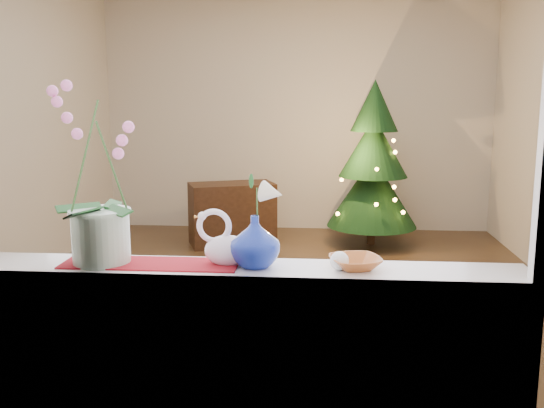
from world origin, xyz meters
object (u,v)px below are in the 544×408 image
(swan, at_px, (227,239))
(paperweight, at_px, (340,261))
(blue_vase, at_px, (255,238))
(side_table, at_px, (232,214))
(orchid_pot, at_px, (98,174))
(amber_dish, at_px, (355,264))
(xmas_tree, at_px, (373,163))

(swan, bearing_deg, paperweight, -9.36)
(blue_vase, distance_m, side_table, 4.14)
(orchid_pot, distance_m, amber_dish, 1.06)
(amber_dish, bearing_deg, swan, 178.29)
(orchid_pot, xyz_separation_m, swan, (0.50, 0.02, -0.25))
(paperweight, height_order, amber_dish, paperweight)
(blue_vase, bearing_deg, xmas_tree, 79.09)
(xmas_tree, bearing_deg, orchid_pot, -108.87)
(xmas_tree, height_order, side_table, xmas_tree)
(blue_vase, distance_m, paperweight, 0.34)
(orchid_pot, bearing_deg, xmas_tree, 71.13)
(blue_vase, bearing_deg, amber_dish, 0.68)
(xmas_tree, bearing_deg, swan, -102.44)
(swan, xyz_separation_m, xmas_tree, (0.91, 4.12, -0.16))
(amber_dish, xyz_separation_m, side_table, (-1.08, 4.02, -0.61))
(blue_vase, xyz_separation_m, paperweight, (0.33, -0.02, -0.08))
(swan, height_order, amber_dish, swan)
(orchid_pot, bearing_deg, side_table, 91.06)
(orchid_pot, xyz_separation_m, paperweight, (0.94, -0.02, -0.32))
(xmas_tree, xyz_separation_m, side_table, (-1.49, -0.12, -0.54))
(blue_vase, xyz_separation_m, amber_dish, (0.39, 0.00, -0.10))
(paperweight, bearing_deg, xmas_tree, 83.54)
(paperweight, xyz_separation_m, amber_dish, (0.06, 0.02, -0.02))
(swan, relative_size, amber_dish, 1.50)
(paperweight, xyz_separation_m, xmas_tree, (0.47, 4.16, -0.09))
(swan, bearing_deg, side_table, 93.82)
(orchid_pot, xyz_separation_m, xmas_tree, (1.41, 4.14, -0.41))
(blue_vase, distance_m, xmas_tree, 4.22)
(blue_vase, height_order, paperweight, blue_vase)
(orchid_pot, distance_m, side_table, 4.13)
(amber_dish, height_order, side_table, amber_dish)
(paperweight, height_order, xmas_tree, xmas_tree)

